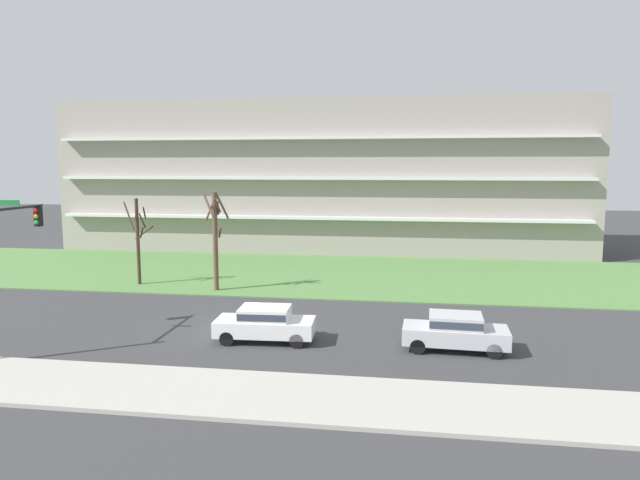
% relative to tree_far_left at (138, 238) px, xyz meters
% --- Properties ---
extents(ground, '(160.00, 160.00, 0.00)m').
position_rel_tree_far_left_xyz_m(ground, '(9.46, -8.43, -3.13)').
color(ground, '#38383A').
extents(sidewalk_curb_near, '(80.00, 4.00, 0.15)m').
position_rel_tree_far_left_xyz_m(sidewalk_curb_near, '(9.46, -16.43, -3.05)').
color(sidewalk_curb_near, '#ADA89E').
rests_on(sidewalk_curb_near, ground).
extents(grass_lawn_strip, '(80.00, 16.00, 0.08)m').
position_rel_tree_far_left_xyz_m(grass_lawn_strip, '(9.46, 5.57, -3.09)').
color(grass_lawn_strip, '#547F42').
rests_on(grass_lawn_strip, ground).
extents(apartment_building, '(47.52, 12.91, 13.57)m').
position_rel_tree_far_left_xyz_m(apartment_building, '(9.46, 19.55, 3.66)').
color(apartment_building, '#9E938C').
rests_on(apartment_building, ground).
extents(tree_far_left, '(1.70, 1.72, 5.74)m').
position_rel_tree_far_left_xyz_m(tree_far_left, '(0.00, 0.00, 0.00)').
color(tree_far_left, '#423023').
rests_on(tree_far_left, ground).
extents(tree_left, '(1.53, 1.46, 6.32)m').
position_rel_tree_far_left_xyz_m(tree_left, '(5.62, -1.01, 0.41)').
color(tree_left, brown).
rests_on(tree_left, ground).
extents(sedan_silver_near_left, '(4.48, 2.01, 1.57)m').
position_rel_tree_far_left_xyz_m(sedan_silver_near_left, '(19.41, -10.43, -2.26)').
color(sedan_silver_near_left, '#B7BABF').
rests_on(sedan_silver_near_left, ground).
extents(sedan_white_center_left, '(4.48, 2.01, 1.57)m').
position_rel_tree_far_left_xyz_m(sedan_white_center_left, '(11.10, -10.43, -2.26)').
color(sedan_white_center_left, white).
rests_on(sedan_white_center_left, ground).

